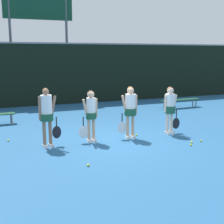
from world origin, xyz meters
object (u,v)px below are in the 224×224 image
Objects in this scene: bench_far at (180,100)px; tennis_ball_3 at (201,141)px; player_0 at (47,113)px; player_1 at (91,112)px; tennis_ball_2 at (88,165)px; scoreboard at (38,13)px; tennis_ball_4 at (192,142)px; player_3 at (170,106)px; tennis_ball_0 at (8,140)px; tennis_ball_5 at (191,145)px; player_2 at (130,108)px; tennis_ball_1 at (136,135)px.

tennis_ball_3 is (-2.96, -5.50, -0.35)m from bench_far.
player_0 is 1.08× the size of player_1.
player_1 reaches higher than tennis_ball_2.
tennis_ball_4 is at bearing -74.55° from scoreboard.
player_3 is 5.45m from tennis_ball_0.
tennis_ball_5 is at bearing -129.59° from tennis_ball_4.
player_0 is 1.81m from tennis_ball_0.
bench_far is 5.47m from player_3.
scoreboard is at bearing 103.13° from player_2.
player_3 is at bearing 91.42° from tennis_ball_4.
scoreboard reaches higher than bench_far.
tennis_ball_3 is (3.23, -10.34, -4.89)m from scoreboard.
player_1 reaches higher than bench_far.
tennis_ball_4 is at bearing 11.33° from tennis_ball_2.
player_2 is 1.06m from tennis_ball_1.
tennis_ball_0 is at bearing -106.86° from scoreboard.
tennis_ball_5 is (2.66, -1.56, -0.93)m from player_1.
tennis_ball_2 is (0.61, -2.02, -1.01)m from player_0.
tennis_ball_3 is at bearing -21.78° from player_1.
player_3 is 1.56m from tennis_ball_4.
player_1 is 1.00× the size of player_3.
tennis_ball_5 is (2.67, -10.59, -4.89)m from scoreboard.
tennis_ball_3 is at bearing 10.53° from tennis_ball_2.
bench_far is 6.51m from player_2.
tennis_ball_0 is 5.79m from tennis_ball_4.
tennis_ball_4 is 1.08× the size of tennis_ball_5.
tennis_ball_2 is 0.96× the size of tennis_ball_4.
tennis_ball_2 is at bearing -171.88° from tennis_ball_5.
tennis_ball_5 is (5.09, -2.59, -0.00)m from tennis_ball_0.
scoreboard is 3.68× the size of player_2.
scoreboard is at bearing 105.45° from tennis_ball_4.
tennis_ball_4 is 0.31m from tennis_ball_5.
bench_far is (6.19, -4.84, -4.54)m from scoreboard.
scoreboard is at bearing 73.14° from tennis_ball_0.
player_3 reaches higher than tennis_ball_3.
tennis_ball_4 is (4.23, -1.29, -1.01)m from player_0.
player_0 is at bearing 159.24° from tennis_ball_5.
player_0 is (-1.36, -9.07, -3.88)m from scoreboard.
player_3 is at bearing 108.15° from tennis_ball_3.
tennis_ball_2 is at bearing -110.05° from player_1.
tennis_ball_2 is (1.68, -3.07, 0.00)m from tennis_ball_0.
tennis_ball_0 is 5.71m from tennis_ball_5.
tennis_ball_3 is 0.99× the size of tennis_ball_5.
tennis_ball_4 is at bearing -95.65° from player_3.
player_0 is 4.43m from tennis_ball_5.
player_1 is at bearing 155.20° from tennis_ball_4.
tennis_ball_3 is at bearing -27.93° from player_2.
tennis_ball_3 is 0.92× the size of tennis_ball_4.
scoreboard is 95.65× the size of tennis_ball_5.
tennis_ball_3 is at bearing 24.07° from tennis_ball_5.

